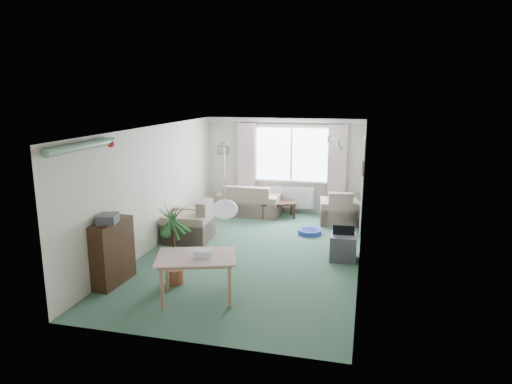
% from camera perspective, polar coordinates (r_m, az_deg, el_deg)
% --- Properties ---
extents(ground, '(6.50, 6.50, 0.00)m').
position_cam_1_polar(ground, '(8.83, -0.47, -7.71)').
color(ground, '#325340').
extents(window, '(1.80, 0.03, 1.30)m').
position_cam_1_polar(window, '(11.52, 4.46, 4.72)').
color(window, white).
extents(curtain_rod, '(2.60, 0.03, 0.03)m').
position_cam_1_polar(curtain_rod, '(11.36, 4.46, 8.52)').
color(curtain_rod, black).
extents(curtain_left, '(0.45, 0.08, 2.00)m').
position_cam_1_polar(curtain_left, '(11.69, -1.22, 3.74)').
color(curtain_left, beige).
extents(curtain_right, '(0.45, 0.08, 2.00)m').
position_cam_1_polar(curtain_right, '(11.32, 10.12, 3.25)').
color(curtain_right, beige).
extents(radiator, '(1.20, 0.10, 0.55)m').
position_cam_1_polar(radiator, '(11.68, 4.34, -0.66)').
color(radiator, white).
extents(doorway, '(0.03, 0.95, 2.00)m').
position_cam_1_polar(doorway, '(10.44, 13.19, 0.83)').
color(doorway, black).
extents(pendant_lamp, '(0.36, 0.36, 0.36)m').
position_cam_1_polar(pendant_lamp, '(6.22, -3.93, -2.17)').
color(pendant_lamp, white).
extents(tinsel_garland, '(1.60, 1.60, 0.12)m').
position_cam_1_polar(tinsel_garland, '(7.01, -20.85, 5.36)').
color(tinsel_garland, '#196626').
extents(bauble_cluster_a, '(0.20, 0.20, 0.20)m').
position_cam_1_polar(bauble_cluster_a, '(9.00, 9.05, 7.04)').
color(bauble_cluster_a, silver).
extents(bauble_cluster_b, '(0.20, 0.20, 0.20)m').
position_cam_1_polar(bauble_cluster_b, '(7.79, 10.50, 6.16)').
color(bauble_cluster_b, silver).
extents(wall_picture_back, '(0.28, 0.03, 0.22)m').
position_cam_1_polar(wall_picture_back, '(11.93, -4.13, 5.24)').
color(wall_picture_back, brown).
extents(wall_picture_right, '(0.03, 0.24, 0.30)m').
position_cam_1_polar(wall_picture_right, '(9.35, 13.23, 2.93)').
color(wall_picture_right, brown).
extents(sofa, '(1.55, 0.82, 0.77)m').
position_cam_1_polar(sofa, '(11.46, -0.88, -0.95)').
color(sofa, beige).
rests_on(sofa, ground).
extents(armchair_corner, '(0.98, 0.94, 0.79)m').
position_cam_1_polar(armchair_corner, '(10.93, 10.39, -1.77)').
color(armchair_corner, beige).
rests_on(armchair_corner, ground).
extents(armchair_left, '(0.95, 1.00, 0.85)m').
position_cam_1_polar(armchair_left, '(9.62, -8.41, -3.48)').
color(armchair_left, tan).
rests_on(armchair_left, ground).
extents(coffee_table, '(0.96, 0.73, 0.38)m').
position_cam_1_polar(coffee_table, '(11.27, 2.71, -2.21)').
color(coffee_table, black).
rests_on(coffee_table, ground).
extents(photo_frame, '(0.12, 0.02, 0.16)m').
position_cam_1_polar(photo_frame, '(11.26, 2.58, -0.80)').
color(photo_frame, brown).
rests_on(photo_frame, coffee_table).
extents(bookshelf, '(0.33, 0.87, 1.04)m').
position_cam_1_polar(bookshelf, '(7.72, -17.47, -7.22)').
color(bookshelf, black).
rests_on(bookshelf, ground).
extents(hifi_box, '(0.37, 0.41, 0.14)m').
position_cam_1_polar(hifi_box, '(7.46, -18.04, -3.19)').
color(hifi_box, '#3A3B40').
rests_on(hifi_box, bookshelf).
extents(houseplant, '(0.67, 0.67, 1.33)m').
position_cam_1_polar(houseplant, '(7.43, -10.25, -6.44)').
color(houseplant, '#1D5720').
rests_on(houseplant, ground).
extents(dining_table, '(1.22, 0.99, 0.66)m').
position_cam_1_polar(dining_table, '(6.96, -7.39, -10.62)').
color(dining_table, '#A17257').
rests_on(dining_table, ground).
extents(gift_box, '(0.26, 0.19, 0.12)m').
position_cam_1_polar(gift_box, '(6.77, -6.60, -7.72)').
color(gift_box, silver).
rests_on(gift_box, dining_table).
extents(tv_cube, '(0.49, 0.54, 0.47)m').
position_cam_1_polar(tv_cube, '(8.64, 10.82, -6.75)').
color(tv_cube, '#36363A').
rests_on(tv_cube, ground).
extents(pet_bed, '(0.61, 0.61, 0.10)m').
position_cam_1_polar(pet_bed, '(10.05, 6.72, -4.95)').
color(pet_bed, navy).
rests_on(pet_bed, ground).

